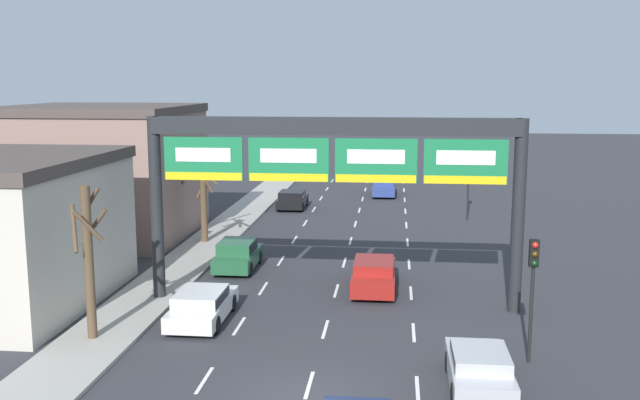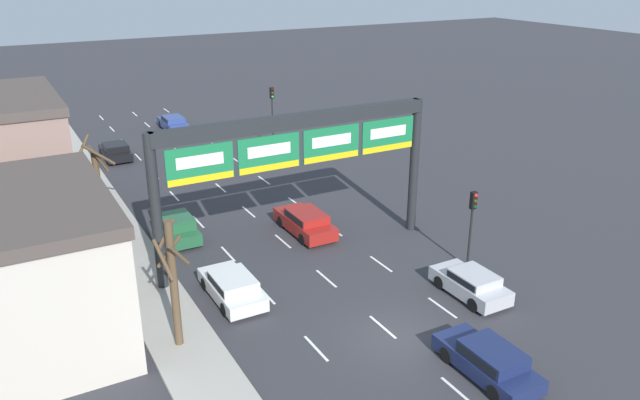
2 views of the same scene
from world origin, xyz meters
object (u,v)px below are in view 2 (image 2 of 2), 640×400
object	(u,v)px
traffic_light_mid_block	(472,214)
tree_bare_closest	(173,279)
car_blue	(173,123)
car_silver	(471,283)
car_green	(176,227)
traffic_light_near_gantry	(272,105)
car_white	(232,286)
sign_gantry	(298,148)
car_red	(305,221)
tree_bare_second	(97,177)
car_black	(116,151)
car_navy	(489,360)

from	to	relation	value
traffic_light_mid_block	tree_bare_closest	bearing A→B (deg)	178.75
car_blue	tree_bare_closest	bearing A→B (deg)	-106.13
car_blue	car_silver	distance (m)	36.79
car_green	traffic_light_mid_block	xyz separation A→B (m)	(12.18, -10.60, 2.21)
car_blue	traffic_light_near_gantry	size ratio (longest dim) A/B	0.85
tree_bare_closest	car_white	bearing A→B (deg)	36.75
car_blue	car_green	distance (m)	24.64
car_white	sign_gantry	bearing A→B (deg)	27.62
car_red	car_green	bearing A→B (deg)	157.89
car_red	traffic_light_near_gantry	distance (m)	17.98
car_red	tree_bare_second	size ratio (longest dim) A/B	0.95
car_black	car_red	world-z (taller)	car_red
car_navy	car_green	bearing A→B (deg)	110.70
car_red	tree_bare_closest	world-z (taller)	tree_bare_closest
car_silver	traffic_light_mid_block	xyz separation A→B (m)	(1.89, 2.33, 2.30)
car_white	traffic_light_near_gantry	bearing A→B (deg)	60.76
tree_bare_closest	tree_bare_second	size ratio (longest dim) A/B	1.12
traffic_light_near_gantry	tree_bare_closest	distance (m)	28.86
car_blue	car_navy	bearing A→B (deg)	-90.05
tree_bare_closest	car_blue	bearing A→B (deg)	73.87
car_silver	traffic_light_near_gantry	xyz separation A→B (m)	(2.24, 26.97, 2.91)
sign_gantry	car_silver	world-z (taller)	sign_gantry
car_navy	traffic_light_mid_block	distance (m)	9.36
car_black	car_navy	size ratio (longest dim) A/B	0.89
car_green	traffic_light_near_gantry	world-z (taller)	traffic_light_near_gantry
car_black	car_green	bearing A→B (deg)	-90.77
car_black	car_blue	bearing A→B (deg)	44.86
sign_gantry	tree_bare_second	bearing A→B (deg)	128.41
car_red	traffic_light_mid_block	world-z (taller)	traffic_light_mid_block
car_black	car_silver	bearing A→B (deg)	-71.51
sign_gantry	car_red	xyz separation A→B (m)	(1.65, 2.49, -5.27)
car_green	car_silver	world-z (taller)	car_green
traffic_light_near_gantry	tree_bare_closest	world-z (taller)	tree_bare_closest
car_silver	car_red	world-z (taller)	car_red
car_blue	car_red	xyz separation A→B (m)	(0.00, -26.44, 0.04)
car_white	car_red	size ratio (longest dim) A/B	0.94
car_black	tree_bare_closest	size ratio (longest dim) A/B	0.72
car_silver	car_green	bearing A→B (deg)	128.50
sign_gantry	car_silver	xyz separation A→B (m)	(5.14, -7.69, -5.32)
car_red	traffic_light_mid_block	xyz separation A→B (m)	(5.38, -7.84, 2.24)
traffic_light_mid_block	car_silver	bearing A→B (deg)	-129.07
car_white	traffic_light_near_gantry	distance (m)	25.16
sign_gantry	car_black	xyz separation A→B (m)	(-4.92, 22.40, -5.32)
car_green	car_white	xyz separation A→B (m)	(0.32, -7.77, -0.09)
car_silver	traffic_light_near_gantry	bearing A→B (deg)	85.25
car_blue	tree_bare_second	distance (m)	21.06
car_green	tree_bare_closest	xyz separation A→B (m)	(-3.02, -10.27, 2.38)
car_silver	tree_bare_closest	size ratio (longest dim) A/B	0.73
car_black	sign_gantry	bearing A→B (deg)	-77.61
car_silver	tree_bare_second	bearing A→B (deg)	126.51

